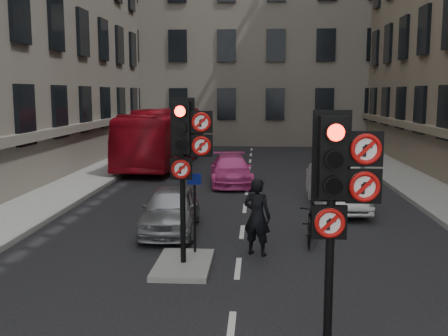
# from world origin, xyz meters

# --- Properties ---
(pavement_left) EXTENTS (3.00, 50.00, 0.16)m
(pavement_left) POSITION_xyz_m (-7.20, 12.00, 0.08)
(pavement_left) COLOR gray
(pavement_left) RESTS_ON ground
(centre_island) EXTENTS (1.20, 2.00, 0.12)m
(centre_island) POSITION_xyz_m (-1.20, 5.00, 0.06)
(centre_island) COLOR gray
(centre_island) RESTS_ON ground
(building_far) EXTENTS (30.00, 14.00, 20.00)m
(building_far) POSITION_xyz_m (0.00, 38.00, 10.00)
(building_far) COLOR slate
(building_far) RESTS_ON ground
(signal_near) EXTENTS (0.91, 0.40, 3.58)m
(signal_near) POSITION_xyz_m (1.49, 0.99, 2.58)
(signal_near) COLOR black
(signal_near) RESTS_ON ground
(signal_far) EXTENTS (0.91, 0.40, 3.58)m
(signal_far) POSITION_xyz_m (-1.11, 4.99, 2.70)
(signal_far) COLOR black
(signal_far) RESTS_ON centre_island
(car_silver) EXTENTS (1.64, 3.70, 1.24)m
(car_silver) POSITION_xyz_m (-1.97, 8.00, 0.62)
(car_silver) COLOR #929599
(car_silver) RESTS_ON ground
(car_white) EXTENTS (1.63, 4.34, 1.42)m
(car_white) POSITION_xyz_m (3.01, 11.20, 0.71)
(car_white) COLOR silver
(car_white) RESTS_ON ground
(car_pink) EXTENTS (2.07, 4.25, 1.19)m
(car_pink) POSITION_xyz_m (-0.69, 15.57, 0.59)
(car_pink) COLOR #DD4194
(car_pink) RESTS_ON ground
(bus_red) EXTENTS (3.06, 10.69, 2.94)m
(bus_red) POSITION_xyz_m (-4.50, 21.15, 1.47)
(bus_red) COLOR maroon
(bus_red) RESTS_ON ground
(motorcycle) EXTENTS (0.79, 1.82, 1.06)m
(motorcycle) POSITION_xyz_m (1.77, 7.05, 0.53)
(motorcycle) COLOR black
(motorcycle) RESTS_ON ground
(motorcyclist) EXTENTS (0.79, 0.67, 1.85)m
(motorcyclist) POSITION_xyz_m (0.41, 6.00, 0.92)
(motorcyclist) COLOR black
(motorcyclist) RESTS_ON ground
(info_sign) EXTENTS (0.32, 0.10, 1.86)m
(info_sign) POSITION_xyz_m (-1.03, 5.73, 1.32)
(info_sign) COLOR black
(info_sign) RESTS_ON centre_island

